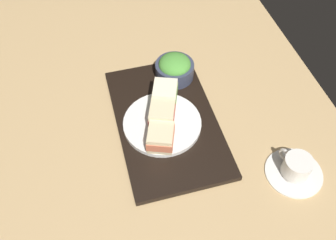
{
  "coord_description": "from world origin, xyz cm",
  "views": [
    {
      "loc": [
        65.85,
        -14.62,
        82.95
      ],
      "look_at": [
        7.13,
        1.26,
        5.0
      ],
      "focal_mm": 40.23,
      "sensor_mm": 36.0,
      "label": 1
    }
  ],
  "objects_px": {
    "sandwich_far": "(161,137)",
    "salad_bowl": "(175,68)",
    "sandwich_plate": "(163,123)",
    "sandwich_near": "(165,95)",
    "sandwich_middle": "(163,115)",
    "coffee_cup": "(296,168)"
  },
  "relations": [
    {
      "from": "sandwich_plate",
      "to": "sandwich_far",
      "type": "distance_m",
      "value": 0.08
    },
    {
      "from": "sandwich_far",
      "to": "salad_bowl",
      "type": "bearing_deg",
      "value": 156.37
    },
    {
      "from": "coffee_cup",
      "to": "sandwich_near",
      "type": "bearing_deg",
      "value": -138.02
    },
    {
      "from": "sandwich_middle",
      "to": "sandwich_plate",
      "type": "bearing_deg",
      "value": -133.26
    },
    {
      "from": "sandwich_plate",
      "to": "sandwich_far",
      "type": "height_order",
      "value": "sandwich_far"
    },
    {
      "from": "sandwich_middle",
      "to": "coffee_cup",
      "type": "height_order",
      "value": "sandwich_middle"
    },
    {
      "from": "sandwich_far",
      "to": "salad_bowl",
      "type": "relative_size",
      "value": 0.8
    },
    {
      "from": "sandwich_plate",
      "to": "salad_bowl",
      "type": "bearing_deg",
      "value": 154.79
    },
    {
      "from": "sandwich_plate",
      "to": "sandwich_near",
      "type": "xyz_separation_m",
      "value": [
        -0.07,
        0.02,
        0.04
      ]
    },
    {
      "from": "sandwich_near",
      "to": "sandwich_far",
      "type": "height_order",
      "value": "sandwich_near"
    },
    {
      "from": "sandwich_far",
      "to": "sandwich_near",
      "type": "bearing_deg",
      "value": 160.61
    },
    {
      "from": "sandwich_near",
      "to": "coffee_cup",
      "type": "height_order",
      "value": "sandwich_near"
    },
    {
      "from": "sandwich_middle",
      "to": "coffee_cup",
      "type": "distance_m",
      "value": 0.36
    },
    {
      "from": "sandwich_plate",
      "to": "sandwich_near",
      "type": "bearing_deg",
      "value": 160.61
    },
    {
      "from": "sandwich_far",
      "to": "coffee_cup",
      "type": "bearing_deg",
      "value": 62.94
    },
    {
      "from": "sandwich_near",
      "to": "sandwich_far",
      "type": "relative_size",
      "value": 1.01
    },
    {
      "from": "sandwich_middle",
      "to": "salad_bowl",
      "type": "height_order",
      "value": "salad_bowl"
    },
    {
      "from": "sandwich_near",
      "to": "sandwich_far",
      "type": "xyz_separation_m",
      "value": [
        0.13,
        -0.05,
        -0.01
      ]
    },
    {
      "from": "sandwich_near",
      "to": "coffee_cup",
      "type": "distance_m",
      "value": 0.39
    },
    {
      "from": "sandwich_plate",
      "to": "sandwich_middle",
      "type": "height_order",
      "value": "sandwich_middle"
    },
    {
      "from": "sandwich_near",
      "to": "salad_bowl",
      "type": "xyz_separation_m",
      "value": [
        -0.1,
        0.06,
        -0.01
      ]
    },
    {
      "from": "sandwich_near",
      "to": "salad_bowl",
      "type": "relative_size",
      "value": 0.81
    }
  ]
}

